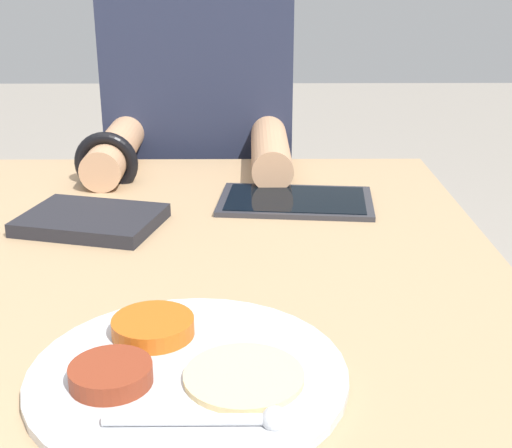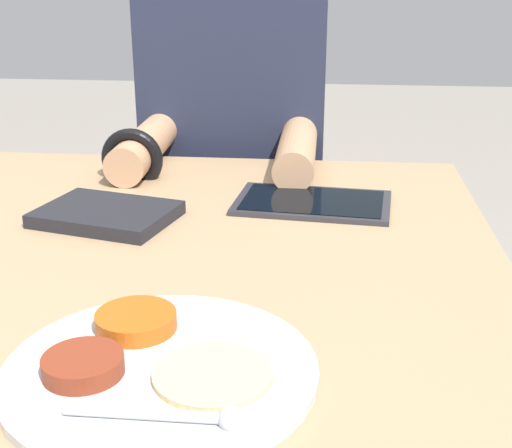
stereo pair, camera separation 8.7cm
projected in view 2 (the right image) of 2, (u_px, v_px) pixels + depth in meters
The scene contains 4 objects.
thali_tray at pixel (155, 365), 0.67m from camera, with size 0.30×0.30×0.03m.
red_notebook at pixel (107, 215), 1.06m from camera, with size 0.22×0.18×0.02m.
tablet_device at pixel (313, 203), 1.12m from camera, with size 0.25×0.17×0.01m.
person_diner at pixel (236, 216), 1.60m from camera, with size 0.39×0.49×1.24m.
Camera 2 is at (0.22, -0.81, 1.13)m, focal length 50.00 mm.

